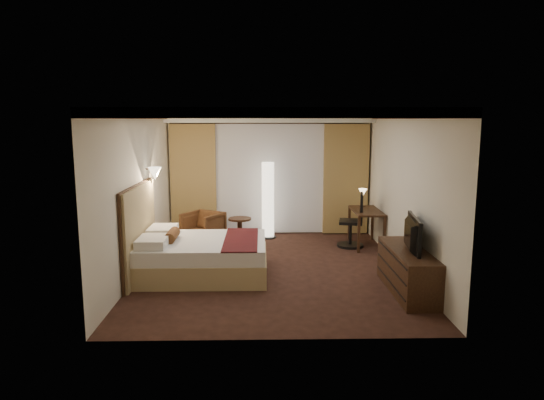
{
  "coord_description": "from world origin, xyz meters",
  "views": [
    {
      "loc": [
        -0.19,
        -8.12,
        2.57
      ],
      "look_at": [
        0.0,
        0.4,
        1.15
      ],
      "focal_mm": 32.0,
      "sensor_mm": 36.0,
      "label": 1
    }
  ],
  "objects_px": {
    "dresser": "(407,271)",
    "floor_lamp": "(268,200)",
    "bed": "(204,257)",
    "television": "(407,231)",
    "office_chair": "(351,220)",
    "desk": "(366,228)",
    "armchair": "(203,226)",
    "side_table": "(240,230)"
  },
  "relations": [
    {
      "from": "desk",
      "to": "office_chair",
      "type": "height_order",
      "value": "office_chair"
    },
    {
      "from": "dresser",
      "to": "floor_lamp",
      "type": "bearing_deg",
      "value": 120.77
    },
    {
      "from": "office_chair",
      "to": "television",
      "type": "bearing_deg",
      "value": -71.35
    },
    {
      "from": "bed",
      "to": "side_table",
      "type": "distance_m",
      "value": 2.18
    },
    {
      "from": "desk",
      "to": "dresser",
      "type": "xyz_separation_m",
      "value": [
        0.05,
        -2.7,
        -0.05
      ]
    },
    {
      "from": "armchair",
      "to": "television",
      "type": "bearing_deg",
      "value": -8.93
    },
    {
      "from": "desk",
      "to": "office_chair",
      "type": "xyz_separation_m",
      "value": [
        -0.33,
        -0.05,
        0.18
      ]
    },
    {
      "from": "floor_lamp",
      "to": "dresser",
      "type": "xyz_separation_m",
      "value": [
        2.05,
        -3.44,
        -0.51
      ]
    },
    {
      "from": "side_table",
      "to": "office_chair",
      "type": "height_order",
      "value": "office_chair"
    },
    {
      "from": "bed",
      "to": "television",
      "type": "relative_size",
      "value": 2.14
    },
    {
      "from": "desk",
      "to": "office_chair",
      "type": "bearing_deg",
      "value": -171.28
    },
    {
      "from": "armchair",
      "to": "side_table",
      "type": "xyz_separation_m",
      "value": [
        0.77,
        -0.01,
        -0.1
      ]
    },
    {
      "from": "desk",
      "to": "office_chair",
      "type": "distance_m",
      "value": 0.38
    },
    {
      "from": "armchair",
      "to": "office_chair",
      "type": "bearing_deg",
      "value": 25.77
    },
    {
      "from": "floor_lamp",
      "to": "television",
      "type": "distance_m",
      "value": 3.99
    },
    {
      "from": "desk",
      "to": "television",
      "type": "relative_size",
      "value": 1.16
    },
    {
      "from": "side_table",
      "to": "desk",
      "type": "xyz_separation_m",
      "value": [
        2.6,
        -0.31,
        0.11
      ]
    },
    {
      "from": "armchair",
      "to": "floor_lamp",
      "type": "bearing_deg",
      "value": 49.81
    },
    {
      "from": "floor_lamp",
      "to": "television",
      "type": "height_order",
      "value": "floor_lamp"
    },
    {
      "from": "bed",
      "to": "desk",
      "type": "xyz_separation_m",
      "value": [
        3.1,
        1.81,
        0.07
      ]
    },
    {
      "from": "side_table",
      "to": "floor_lamp",
      "type": "relative_size",
      "value": 0.32
    },
    {
      "from": "armchair",
      "to": "television",
      "type": "distance_m",
      "value": 4.57
    },
    {
      "from": "dresser",
      "to": "side_table",
      "type": "bearing_deg",
      "value": 131.34
    },
    {
      "from": "bed",
      "to": "floor_lamp",
      "type": "bearing_deg",
      "value": 66.64
    },
    {
      "from": "armchair",
      "to": "floor_lamp",
      "type": "height_order",
      "value": "floor_lamp"
    },
    {
      "from": "bed",
      "to": "television",
      "type": "xyz_separation_m",
      "value": [
        3.12,
        -0.88,
        0.63
      ]
    },
    {
      "from": "bed",
      "to": "side_table",
      "type": "height_order",
      "value": "bed"
    },
    {
      "from": "office_chair",
      "to": "dresser",
      "type": "xyz_separation_m",
      "value": [
        0.38,
        -2.65,
        -0.23
      ]
    },
    {
      "from": "side_table",
      "to": "television",
      "type": "xyz_separation_m",
      "value": [
        2.62,
        -3.01,
        0.67
      ]
    },
    {
      "from": "floor_lamp",
      "to": "television",
      "type": "relative_size",
      "value": 1.72
    },
    {
      "from": "bed",
      "to": "desk",
      "type": "relative_size",
      "value": 1.84
    },
    {
      "from": "desk",
      "to": "armchair",
      "type": "bearing_deg",
      "value": 174.54
    },
    {
      "from": "office_chair",
      "to": "television",
      "type": "relative_size",
      "value": 1.15
    },
    {
      "from": "side_table",
      "to": "office_chair",
      "type": "bearing_deg",
      "value": -9.07
    },
    {
      "from": "office_chair",
      "to": "dresser",
      "type": "relative_size",
      "value": 0.66
    },
    {
      "from": "side_table",
      "to": "floor_lamp",
      "type": "height_order",
      "value": "floor_lamp"
    },
    {
      "from": "armchair",
      "to": "bed",
      "type": "bearing_deg",
      "value": -50.07
    },
    {
      "from": "bed",
      "to": "television",
      "type": "height_order",
      "value": "television"
    },
    {
      "from": "side_table",
      "to": "floor_lamp",
      "type": "distance_m",
      "value": 0.93
    },
    {
      "from": "armchair",
      "to": "television",
      "type": "relative_size",
      "value": 0.75
    },
    {
      "from": "bed",
      "to": "side_table",
      "type": "bearing_deg",
      "value": 76.61
    },
    {
      "from": "bed",
      "to": "floor_lamp",
      "type": "relative_size",
      "value": 1.24
    }
  ]
}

